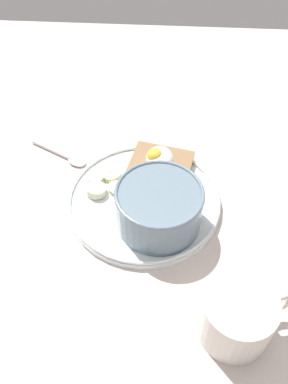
% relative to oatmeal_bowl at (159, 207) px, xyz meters
% --- Properties ---
extents(ground_plane, '(1.20, 1.20, 0.02)m').
position_rel_oatmeal_bowl_xyz_m(ground_plane, '(-0.04, -0.03, -0.06)').
color(ground_plane, beige).
rests_on(ground_plane, ground).
extents(plate, '(0.25, 0.25, 0.02)m').
position_rel_oatmeal_bowl_xyz_m(plate, '(-0.04, -0.03, -0.04)').
color(plate, white).
rests_on(plate, ground_plane).
extents(oatmeal_bowl, '(0.13, 0.13, 0.07)m').
position_rel_oatmeal_bowl_xyz_m(oatmeal_bowl, '(0.00, 0.00, 0.00)').
color(oatmeal_bowl, slate).
rests_on(oatmeal_bowl, plate).
extents(toast_slice, '(0.13, 0.13, 0.02)m').
position_rel_oatmeal_bowl_xyz_m(toast_slice, '(-0.11, -0.00, -0.03)').
color(toast_slice, olive).
rests_on(toast_slice, plate).
extents(poached_egg, '(0.06, 0.07, 0.04)m').
position_rel_oatmeal_bowl_xyz_m(poached_egg, '(-0.11, -0.00, -0.00)').
color(poached_egg, white).
rests_on(poached_egg, toast_slice).
extents(banana_slice_front, '(0.04, 0.04, 0.01)m').
position_rel_oatmeal_bowl_xyz_m(banana_slice_front, '(-0.06, -0.07, -0.03)').
color(banana_slice_front, beige).
rests_on(banana_slice_front, plate).
extents(banana_slice_left, '(0.04, 0.04, 0.01)m').
position_rel_oatmeal_bowl_xyz_m(banana_slice_left, '(-0.08, -0.11, -0.03)').
color(banana_slice_left, beige).
rests_on(banana_slice_left, plate).
extents(banana_slice_back, '(0.04, 0.04, 0.01)m').
position_rel_oatmeal_bowl_xyz_m(banana_slice_back, '(-0.09, -0.09, -0.03)').
color(banana_slice_back, beige).
rests_on(banana_slice_back, plate).
extents(banana_slice_right, '(0.04, 0.04, 0.02)m').
position_rel_oatmeal_bowl_xyz_m(banana_slice_right, '(-0.05, -0.11, -0.03)').
color(banana_slice_right, beige).
rests_on(banana_slice_right, plate).
extents(coffee_mug, '(0.09, 0.12, 0.08)m').
position_rel_oatmeal_bowl_xyz_m(coffee_mug, '(0.17, 0.11, -0.01)').
color(coffee_mug, silver).
rests_on(coffee_mug, ground_plane).
extents(spoon, '(0.07, 0.12, 0.01)m').
position_rel_oatmeal_bowl_xyz_m(spoon, '(-0.14, -0.18, -0.04)').
color(spoon, silver).
rests_on(spoon, ground_plane).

